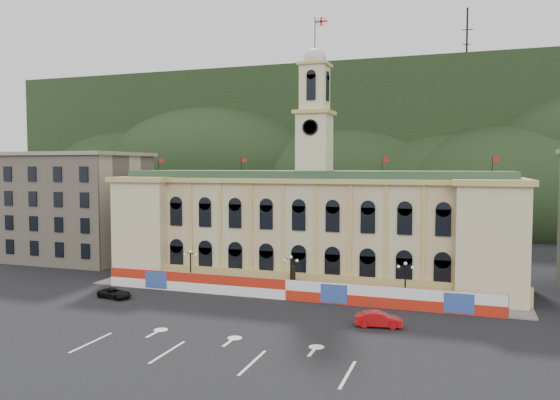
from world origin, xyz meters
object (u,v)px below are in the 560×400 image
(red_sedan, at_px, (379,319))
(black_suv, at_px, (114,293))
(lamp_center, at_px, (291,272))
(statue, at_px, (293,285))

(red_sedan, bearing_deg, black_suv, 78.14)
(red_sedan, bearing_deg, lamp_center, 43.35)
(statue, relative_size, red_sedan, 0.75)
(lamp_center, height_order, red_sedan, lamp_center)
(statue, xyz_separation_m, black_suv, (-20.29, -8.93, -0.57))
(black_suv, bearing_deg, red_sedan, -82.77)
(statue, distance_m, red_sedan, 16.28)
(red_sedan, xyz_separation_m, black_suv, (-32.68, 1.62, -0.17))
(statue, height_order, lamp_center, lamp_center)
(statue, distance_m, black_suv, 22.18)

